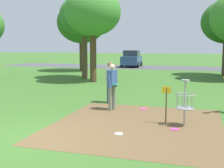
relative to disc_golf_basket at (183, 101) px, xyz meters
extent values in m
plane|color=#3D6B28|center=(-3.79, -2.52, -0.75)|extent=(160.00, 160.00, 0.00)
cube|color=brown|center=(-1.31, -0.26, -0.75)|extent=(5.00, 5.39, 0.01)
cylinder|color=#9E9EA3|center=(0.06, -0.01, -0.08)|extent=(0.05, 0.05, 1.35)
cylinder|color=#9E9EA3|center=(0.06, -0.01, 0.62)|extent=(0.24, 0.24, 0.04)
torus|color=#9E9EA3|center=(0.06, -0.01, 0.20)|extent=(0.58, 0.58, 0.02)
torus|color=#9E9EA3|center=(0.06, -0.01, -0.20)|extent=(0.55, 0.55, 0.03)
cylinder|color=#9E9EA3|center=(0.06, -0.01, -0.22)|extent=(0.48, 0.48, 0.02)
cylinder|color=gray|center=(0.30, -0.01, 0.00)|extent=(0.01, 0.01, 0.40)
cylinder|color=gray|center=(0.25, 0.13, 0.00)|extent=(0.01, 0.01, 0.40)
cylinder|color=gray|center=(0.13, 0.22, 0.00)|extent=(0.01, 0.01, 0.40)
cylinder|color=gray|center=(-0.01, 0.22, 0.00)|extent=(0.01, 0.01, 0.40)
cylinder|color=gray|center=(-0.13, 0.13, 0.00)|extent=(0.01, 0.01, 0.40)
cylinder|color=gray|center=(-0.18, -0.01, 0.00)|extent=(0.01, 0.01, 0.40)
cylinder|color=gray|center=(-0.13, -0.15, 0.00)|extent=(0.01, 0.01, 0.40)
cylinder|color=gray|center=(-0.01, -0.24, 0.00)|extent=(0.01, 0.01, 0.40)
cylinder|color=gray|center=(0.13, -0.24, 0.00)|extent=(0.01, 0.01, 0.40)
cylinder|color=gray|center=(0.25, -0.15, 0.00)|extent=(0.01, 0.01, 0.40)
cylinder|color=#4C3823|center=(-0.49, 0.09, -0.20)|extent=(0.04, 0.04, 1.10)
cube|color=gold|center=(-0.49, 0.09, 0.30)|extent=(0.28, 0.03, 0.20)
cylinder|color=#384260|center=(-3.02, 2.77, -0.29)|extent=(0.14, 0.14, 0.92)
cylinder|color=#384260|center=(-3.10, 2.57, -0.29)|extent=(0.14, 0.14, 0.92)
cube|color=silver|center=(-3.06, 2.67, 0.45)|extent=(0.34, 0.42, 0.56)
sphere|color=brown|center=(-3.06, 2.67, 0.85)|extent=(0.22, 0.22, 0.22)
cylinder|color=silver|center=(-2.97, 2.84, 0.36)|extent=(0.19, 0.15, 0.55)
cylinder|color=silver|center=(-3.11, 2.49, 0.36)|extent=(0.19, 0.15, 0.55)
cylinder|color=green|center=(-2.89, 2.60, 0.22)|extent=(0.22, 0.22, 0.02)
cylinder|color=slate|center=(-2.57, 1.54, -0.29)|extent=(0.14, 0.14, 0.92)
cylinder|color=slate|center=(-2.64, 1.33, -0.29)|extent=(0.14, 0.14, 0.92)
cube|color=#385693|center=(-2.61, 1.43, 0.45)|extent=(0.33, 0.41, 0.56)
sphere|color=beige|center=(-2.61, 1.43, 0.85)|extent=(0.22, 0.22, 0.22)
cylinder|color=#385693|center=(-2.52, 1.60, 0.36)|extent=(0.19, 0.14, 0.55)
cylinder|color=#385693|center=(-2.65, 1.25, 0.36)|extent=(0.19, 0.14, 0.55)
cylinder|color=green|center=(-2.44, 1.37, 0.22)|extent=(0.22, 0.22, 0.02)
cylinder|color=#E53D99|center=(-0.17, -0.47, -0.74)|extent=(0.26, 0.26, 0.02)
cylinder|color=#E53D99|center=(-1.50, 1.85, -0.74)|extent=(0.24, 0.24, 0.02)
cylinder|color=white|center=(-1.59, -1.33, -0.74)|extent=(0.24, 0.24, 0.02)
cylinder|color=#4C3823|center=(-6.14, 8.96, 0.82)|extent=(0.42, 0.42, 3.15)
ellipsoid|color=#428433|center=(-6.14, 8.96, 3.74)|extent=(3.59, 3.59, 3.05)
cylinder|color=#4C3823|center=(-9.95, 16.25, 0.64)|extent=(0.46, 0.46, 2.79)
ellipsoid|color=#2D6623|center=(-9.95, 16.25, 3.71)|extent=(4.46, 4.46, 3.79)
cylinder|color=brown|center=(-7.46, 10.73, 0.82)|extent=(0.42, 0.42, 3.15)
ellipsoid|color=#38752D|center=(-7.46, 10.73, 3.70)|extent=(3.47, 3.47, 2.95)
cube|color=#4C4C51|center=(-3.79, 22.69, -0.75)|extent=(36.00, 6.00, 0.01)
cube|color=#2D4784|center=(-6.73, 22.88, 0.00)|extent=(2.04, 4.30, 0.90)
cube|color=#2D333D|center=(-6.73, 22.88, 0.77)|extent=(1.71, 2.27, 0.64)
cylinder|color=black|center=(-7.70, 24.13, -0.45)|extent=(0.21, 0.61, 0.60)
cylinder|color=black|center=(-5.90, 24.23, -0.45)|extent=(0.21, 0.61, 0.60)
cylinder|color=black|center=(-7.55, 21.53, -0.45)|extent=(0.21, 0.61, 0.60)
cylinder|color=black|center=(-5.75, 21.64, -0.45)|extent=(0.21, 0.61, 0.60)
camera|label=1|loc=(0.39, -8.59, 1.63)|focal=46.14mm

